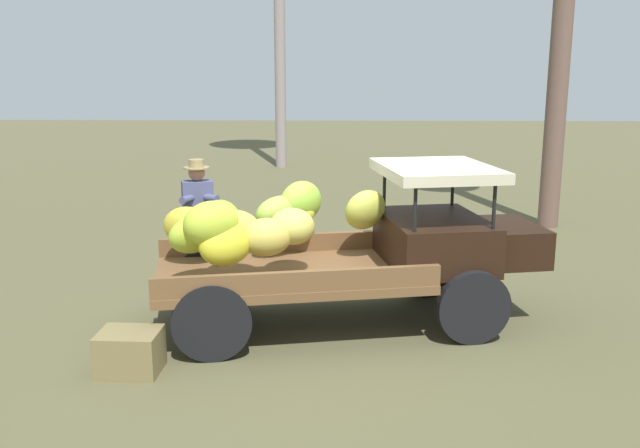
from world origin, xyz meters
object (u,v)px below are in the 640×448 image
truck (348,244)px  farmer (198,216)px  loose_banana_bunch (297,268)px  wooden_crate (130,352)px

truck → farmer: truck is taller
truck → loose_banana_bunch: 2.05m
truck → wooden_crate: size_ratio=7.79×
farmer → loose_banana_bunch: farmer is taller
farmer → wooden_crate: size_ratio=2.95×
truck → farmer: size_ratio=2.64×
truck → farmer: 2.35m
farmer → loose_banana_bunch: 1.61m
truck → wooden_crate: truck is taller
farmer → truck: bearing=39.5°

